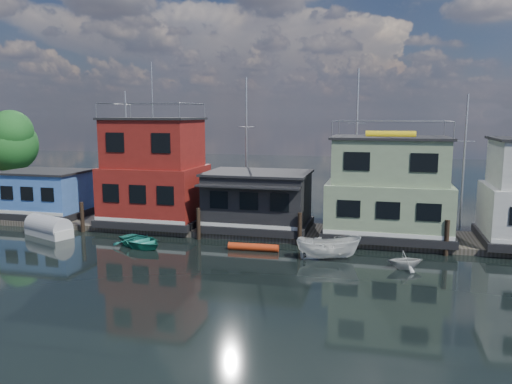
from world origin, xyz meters
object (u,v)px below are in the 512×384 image
(houseboat_dark, at_px, (258,200))
(dinghy_teal, at_px, (141,241))
(houseboat_green, at_px, (388,189))
(houseboat_blue, at_px, (47,194))
(red_kayak, at_px, (253,247))
(tarp_runabout, at_px, (49,228))
(dinghy_white, at_px, (405,260))
(houseboat_red, at_px, (155,174))
(motorboat, at_px, (328,248))

(houseboat_dark, height_order, dinghy_teal, houseboat_dark)
(houseboat_dark, bearing_deg, houseboat_green, 0.12)
(dinghy_teal, bearing_deg, houseboat_blue, 92.63)
(red_kayak, height_order, tarp_runabout, tarp_runabout)
(houseboat_dark, distance_m, houseboat_green, 9.07)
(houseboat_green, xyz_separation_m, dinghy_white, (0.97, -6.23, -3.03))
(houseboat_red, bearing_deg, tarp_runabout, -143.68)
(motorboat, xyz_separation_m, dinghy_white, (4.31, -0.74, -0.21))
(houseboat_blue, height_order, dinghy_teal, houseboat_blue)
(houseboat_dark, relative_size, red_kayak, 2.30)
(motorboat, bearing_deg, houseboat_dark, 35.34)
(houseboat_red, xyz_separation_m, red_kayak, (8.87, -4.68, -3.87))
(motorboat, height_order, dinghy_white, motorboat)
(houseboat_green, relative_size, red_kayak, 2.61)
(red_kayak, bearing_deg, houseboat_blue, 163.03)
(houseboat_dark, bearing_deg, motorboat, -44.02)
(tarp_runabout, bearing_deg, red_kayak, 21.32)
(dinghy_teal, bearing_deg, motorboat, -60.12)
(houseboat_dark, height_order, houseboat_green, houseboat_green)
(motorboat, distance_m, dinghy_teal, 12.08)
(dinghy_white, bearing_deg, dinghy_teal, 69.15)
(houseboat_blue, relative_size, houseboat_dark, 0.86)
(houseboat_red, distance_m, houseboat_green, 17.01)
(houseboat_dark, relative_size, motorboat, 1.95)
(houseboat_green, bearing_deg, houseboat_red, -180.00)
(houseboat_blue, bearing_deg, dinghy_white, -12.77)
(houseboat_red, relative_size, motorboat, 3.13)
(houseboat_dark, height_order, motorboat, houseboat_dark)
(tarp_runabout, bearing_deg, motorboat, 19.15)
(red_kayak, relative_size, tarp_runabout, 0.78)
(motorboat, bearing_deg, dinghy_white, -110.37)
(houseboat_red, relative_size, dinghy_white, 5.97)
(houseboat_green, xyz_separation_m, motorboat, (-3.34, -5.49, -2.82))
(red_kayak, distance_m, dinghy_white, 9.23)
(red_kayak, relative_size, dinghy_white, 1.62)
(houseboat_green, xyz_separation_m, dinghy_teal, (-15.41, -5.59, -3.16))
(houseboat_dark, distance_m, tarp_runabout, 14.91)
(motorboat, bearing_deg, dinghy_teal, 79.85)
(houseboat_green, xyz_separation_m, red_kayak, (-8.13, -4.68, -3.31))
(houseboat_red, xyz_separation_m, houseboat_dark, (8.00, -0.02, -1.69))
(dinghy_white, bearing_deg, houseboat_red, 52.27)
(red_kayak, bearing_deg, tarp_runabout, 176.60)
(houseboat_green, height_order, red_kayak, houseboat_green)
(houseboat_red, distance_m, tarp_runabout, 8.36)
(houseboat_green, xyz_separation_m, tarp_runabout, (-23.11, -4.49, -2.97))
(houseboat_dark, distance_m, motorboat, 8.05)
(houseboat_red, distance_m, motorboat, 15.10)
(dinghy_white, relative_size, dinghy_teal, 0.53)
(red_kayak, xyz_separation_m, dinghy_teal, (-7.29, -0.91, 0.15))
(houseboat_dark, relative_size, houseboat_green, 0.88)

